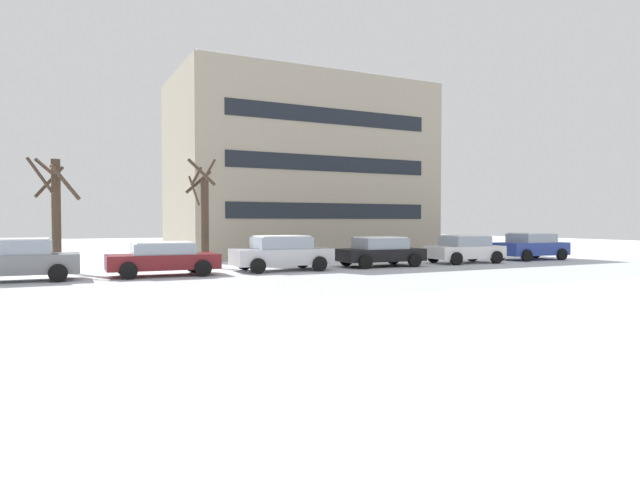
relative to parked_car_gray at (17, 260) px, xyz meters
The scene contains 11 objects.
ground_plane 7.99m from the parked_car_gray, 87.48° to the right, with size 120.00×120.00×0.00m, color white.
road_surface 5.02m from the parked_car_gray, 85.96° to the right, with size 80.00×8.01×0.00m.
parked_car_gray is the anchor object (origin of this frame).
parked_car_maroon 5.03m from the parked_car_gray, ahead, with size 4.27×2.23×1.33m.
parked_car_silver 10.04m from the parked_car_gray, ahead, with size 4.29×2.27×1.52m.
parked_car_black 15.07m from the parked_car_gray, ahead, with size 4.09×2.24×1.41m.
parked_car_white 20.09m from the parked_car_gray, ahead, with size 3.92×2.19×1.44m.
parked_car_blue 25.11m from the parked_car_gray, ahead, with size 3.98×2.25×1.51m.
tree_far_mid 4.14m from the parked_car_gray, 69.13° to the left, with size 2.09×1.98×4.78m.
tree_far_right 8.24m from the parked_car_gray, 21.90° to the left, with size 1.46×1.70×5.03m.
building_far_right 19.72m from the parked_car_gray, 34.23° to the left, with size 15.88×9.00×11.04m.
Camera 1 is at (0.57, -14.39, 2.12)m, focal length 31.23 mm.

